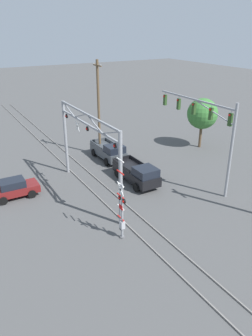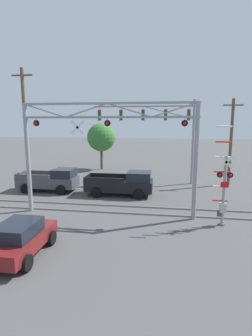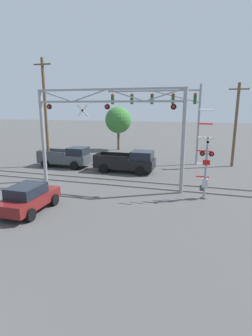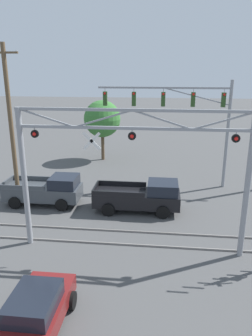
{
  "view_description": "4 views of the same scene",
  "coord_description": "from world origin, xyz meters",
  "px_view_note": "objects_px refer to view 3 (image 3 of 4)",
  "views": [
    {
      "loc": [
        23.35,
        6.19,
        13.45
      ],
      "look_at": [
        0.6,
        19.4,
        1.98
      ],
      "focal_mm": 35.0,
      "sensor_mm": 36.0,
      "label": 1
    },
    {
      "loc": [
        3.52,
        0.21,
        5.93
      ],
      "look_at": [
        0.83,
        18.33,
        2.73
      ],
      "focal_mm": 28.0,
      "sensor_mm": 36.0,
      "label": 2
    },
    {
      "loc": [
        6.53,
        -1.71,
        5.94
      ],
      "look_at": [
        1.36,
        16.23,
        1.51
      ],
      "focal_mm": 28.0,
      "sensor_mm": 36.0,
      "label": 3
    },
    {
      "loc": [
        1.37,
        1.42,
        8.97
      ],
      "look_at": [
        -0.41,
        17.33,
        3.97
      ],
      "focal_mm": 35.0,
      "sensor_mm": 36.0,
      "label": 4
    }
  ],
  "objects_px": {
    "crossing_signal_mast": "(205,168)",
    "utility_pole_left": "(46,113)",
    "traffic_signal_span": "(172,108)",
    "utility_pole_right": "(236,124)",
    "crossing_gantry": "(107,125)",
    "pickup_truck_following": "(67,157)",
    "sedan_waiting": "(28,198)",
    "background_tree_beyond_span": "(118,120)",
    "pickup_truck_lead": "(128,161)"
  },
  "relations": [
    {
      "from": "pickup_truck_lead",
      "to": "utility_pole_right",
      "type": "xyz_separation_m",
      "value": [
        9.5,
        5.22,
        3.2
      ]
    },
    {
      "from": "traffic_signal_span",
      "to": "utility_pole_right",
      "type": "bearing_deg",
      "value": 0.99
    },
    {
      "from": "crossing_signal_mast",
      "to": "pickup_truck_following",
      "type": "relative_size",
      "value": 1.14
    },
    {
      "from": "utility_pole_left",
      "to": "crossing_gantry",
      "type": "bearing_deg",
      "value": -31.06
    },
    {
      "from": "sedan_waiting",
      "to": "utility_pole_right",
      "type": "relative_size",
      "value": 0.49
    },
    {
      "from": "utility_pole_right",
      "to": "background_tree_beyond_span",
      "type": "bearing_deg",
      "value": 155.29
    },
    {
      "from": "pickup_truck_following",
      "to": "background_tree_beyond_span",
      "type": "xyz_separation_m",
      "value": [
        1.8,
        11.32,
        3.08
      ]
    },
    {
      "from": "traffic_signal_span",
      "to": "utility_pole_left",
      "type": "height_order",
      "value": "utility_pole_left"
    },
    {
      "from": "pickup_truck_lead",
      "to": "background_tree_beyond_span",
      "type": "distance_m",
      "value": 12.96
    },
    {
      "from": "traffic_signal_span",
      "to": "sedan_waiting",
      "type": "xyz_separation_m",
      "value": [
        -6.22,
        -15.59,
        -4.89
      ]
    },
    {
      "from": "pickup_truck_following",
      "to": "utility_pole_left",
      "type": "height_order",
      "value": "utility_pole_left"
    },
    {
      "from": "crossing_signal_mast",
      "to": "pickup_truck_lead",
      "type": "height_order",
      "value": "crossing_signal_mast"
    },
    {
      "from": "traffic_signal_span",
      "to": "background_tree_beyond_span",
      "type": "height_order",
      "value": "traffic_signal_span"
    },
    {
      "from": "pickup_truck_lead",
      "to": "background_tree_beyond_span",
      "type": "relative_size",
      "value": 0.93
    },
    {
      "from": "utility_pole_left",
      "to": "background_tree_beyond_span",
      "type": "bearing_deg",
      "value": 71.94
    },
    {
      "from": "sedan_waiting",
      "to": "utility_pole_right",
      "type": "xyz_separation_m",
      "value": [
        12.46,
        15.7,
        3.38
      ]
    },
    {
      "from": "pickup_truck_following",
      "to": "utility_pole_right",
      "type": "xyz_separation_m",
      "value": [
        15.91,
        4.83,
        3.2
      ]
    },
    {
      "from": "crossing_signal_mast",
      "to": "background_tree_beyond_span",
      "type": "xyz_separation_m",
      "value": [
        -11.33,
        17.16,
        1.98
      ]
    },
    {
      "from": "crossing_gantry",
      "to": "crossing_signal_mast",
      "type": "height_order",
      "value": "crossing_gantry"
    },
    {
      "from": "traffic_signal_span",
      "to": "utility_pole_right",
      "type": "distance_m",
      "value": 6.42
    },
    {
      "from": "background_tree_beyond_span",
      "to": "traffic_signal_span",
      "type": "bearing_deg",
      "value": -40.0
    },
    {
      "from": "crossing_gantry",
      "to": "pickup_truck_following",
      "type": "bearing_deg",
      "value": 140.77
    },
    {
      "from": "crossing_gantry",
      "to": "traffic_signal_span",
      "type": "relative_size",
      "value": 1.13
    },
    {
      "from": "traffic_signal_span",
      "to": "utility_pole_right",
      "type": "relative_size",
      "value": 1.2
    },
    {
      "from": "utility_pole_right",
      "to": "utility_pole_left",
      "type": "bearing_deg",
      "value": -164.4
    },
    {
      "from": "pickup_truck_lead",
      "to": "sedan_waiting",
      "type": "height_order",
      "value": "pickup_truck_lead"
    },
    {
      "from": "pickup_truck_lead",
      "to": "sedan_waiting",
      "type": "distance_m",
      "value": 10.88
    },
    {
      "from": "pickup_truck_following",
      "to": "utility_pole_right",
      "type": "distance_m",
      "value": 16.93
    },
    {
      "from": "background_tree_beyond_span",
      "to": "utility_pole_right",
      "type": "bearing_deg",
      "value": -24.71
    },
    {
      "from": "crossing_signal_mast",
      "to": "utility_pole_left",
      "type": "xyz_separation_m",
      "value": [
        -15.08,
        5.69,
        3.22
      ]
    },
    {
      "from": "pickup_truck_lead",
      "to": "background_tree_beyond_span",
      "type": "height_order",
      "value": "background_tree_beyond_span"
    },
    {
      "from": "crossing_gantry",
      "to": "pickup_truck_following",
      "type": "relative_size",
      "value": 2.18
    },
    {
      "from": "crossing_signal_mast",
      "to": "utility_pole_left",
      "type": "bearing_deg",
      "value": 159.34
    },
    {
      "from": "traffic_signal_span",
      "to": "pickup_truck_lead",
      "type": "relative_size",
      "value": 1.78
    },
    {
      "from": "utility_pole_right",
      "to": "pickup_truck_following",
      "type": "bearing_deg",
      "value": -163.12
    },
    {
      "from": "crossing_gantry",
      "to": "sedan_waiting",
      "type": "relative_size",
      "value": 2.8
    },
    {
      "from": "utility_pole_right",
      "to": "background_tree_beyond_span",
      "type": "relative_size",
      "value": 1.38
    },
    {
      "from": "crossing_signal_mast",
      "to": "pickup_truck_following",
      "type": "bearing_deg",
      "value": 156.0
    },
    {
      "from": "crossing_signal_mast",
      "to": "utility_pole_left",
      "type": "distance_m",
      "value": 16.43
    },
    {
      "from": "crossing_gantry",
      "to": "background_tree_beyond_span",
      "type": "relative_size",
      "value": 1.89
    },
    {
      "from": "crossing_gantry",
      "to": "utility_pole_right",
      "type": "relative_size",
      "value": 1.37
    },
    {
      "from": "crossing_gantry",
      "to": "pickup_truck_following",
      "type": "distance_m",
      "value": 8.8
    },
    {
      "from": "pickup_truck_following",
      "to": "pickup_truck_lead",
      "type": "bearing_deg",
      "value": -3.57
    },
    {
      "from": "crossing_gantry",
      "to": "traffic_signal_span",
      "type": "height_order",
      "value": "traffic_signal_span"
    },
    {
      "from": "crossing_signal_mast",
      "to": "pickup_truck_following",
      "type": "distance_m",
      "value": 14.42
    },
    {
      "from": "pickup_truck_following",
      "to": "sedan_waiting",
      "type": "relative_size",
      "value": 1.29
    },
    {
      "from": "crossing_signal_mast",
      "to": "utility_pole_left",
      "type": "relative_size",
      "value": 0.56
    },
    {
      "from": "pickup_truck_following",
      "to": "sedan_waiting",
      "type": "bearing_deg",
      "value": -72.42
    },
    {
      "from": "traffic_signal_span",
      "to": "crossing_signal_mast",
      "type": "bearing_deg",
      "value": -71.83
    },
    {
      "from": "sedan_waiting",
      "to": "utility_pole_left",
      "type": "xyz_separation_m",
      "value": [
        -5.39,
        10.71,
        4.5
      ]
    }
  ]
}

